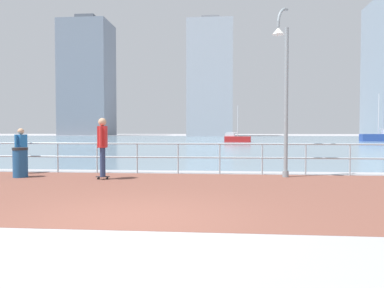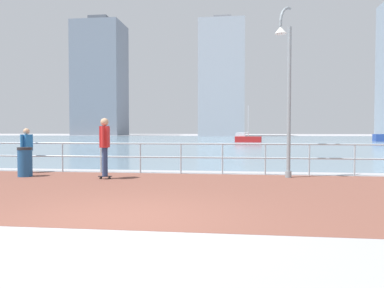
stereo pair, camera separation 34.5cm
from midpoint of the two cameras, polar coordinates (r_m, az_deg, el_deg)
name	(u,v)px [view 2 (the right image)]	position (r m, az deg, el deg)	size (l,w,h in m)	color
ground	(223,142)	(45.95, 4.91, 0.25)	(220.00, 220.00, 0.00)	#9E9EA3
brick_paving	(158,191)	(9.11, -4.10, -7.11)	(28.00, 7.17, 0.01)	brown
harbor_water	(226,140)	(57.45, 5.35, 0.62)	(180.00, 88.00, 0.00)	#6B899E
waterfront_railing	(181,152)	(12.55, -0.93, -1.29)	(25.25, 0.06, 1.04)	#9EADB7
lamppost	(286,83)	(11.87, 15.05, 8.93)	(0.60, 0.71, 5.22)	gray
skateboarder	(105,142)	(11.43, -12.35, 0.27)	(0.41, 0.56, 1.83)	black
bystander	(27,147)	(13.99, -23.29, -0.41)	(0.30, 0.56, 1.53)	#4C4C51
trash_bin	(25,162)	(12.84, -23.45, -2.51)	(0.46, 0.46, 0.93)	navy
sailboat_navy	(247,139)	(47.66, 8.64, 0.83)	(3.39, 1.42, 4.62)	#B21E1E
tower_steel	(100,79)	(119.46, -13.76, 9.58)	(14.37, 12.31, 36.03)	slate
tower_beige	(223,81)	(101.59, 4.80, 9.60)	(11.48, 17.36, 31.21)	#A3A8B2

